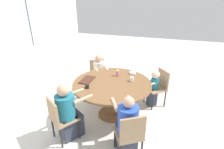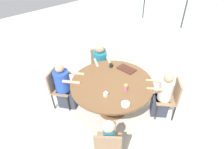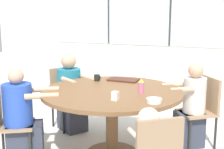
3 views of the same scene
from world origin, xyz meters
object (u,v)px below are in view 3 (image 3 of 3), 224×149
chair_for_woman_green_shirt (204,105)px  coffee_mug (97,78)px  person_woman_green_shirt (191,109)px  person_man_blue_shirt (71,96)px  milk_carton_small (115,96)px  chair_for_man_blue_shirt (65,92)px  bowl_white_shallow (154,101)px  person_man_teal_shirt (22,121)px  chair_for_man_teal_shirt (6,118)px  sippy_cup (141,86)px

chair_for_woman_green_shirt → coffee_mug: (-1.29, -0.32, 0.31)m
person_woman_green_shirt → person_man_blue_shirt: 1.65m
milk_carton_small → chair_for_man_blue_shirt: bearing=139.8°
person_woman_green_shirt → milk_carton_small: size_ratio=11.85×
person_man_blue_shirt → bowl_white_shallow: size_ratio=7.34×
person_man_teal_shirt → milk_carton_small: person_man_teal_shirt is taller
person_man_teal_shirt → chair_for_woman_green_shirt: bearing=92.8°
chair_for_man_teal_shirt → coffee_mug: 1.21m
chair_for_woman_green_shirt → sippy_cup: size_ratio=5.34×
chair_for_man_blue_shirt → person_man_teal_shirt: (0.13, -1.14, -0.04)m
bowl_white_shallow → milk_carton_small: bearing=-170.9°
milk_carton_small → chair_for_man_teal_shirt: bearing=-168.3°
chair_for_man_teal_shirt → sippy_cup: bearing=82.5°
chair_for_man_teal_shirt → person_man_teal_shirt: 0.17m
person_man_teal_shirt → coffee_mug: person_man_teal_shirt is taller
chair_for_man_blue_shirt → person_man_teal_shirt: bearing=39.1°
person_woman_green_shirt → chair_for_man_teal_shirt: bearing=87.2°
chair_for_man_blue_shirt → bowl_white_shallow: chair_for_man_blue_shirt is taller
person_man_blue_shirt → coffee_mug: 0.61m
chair_for_man_teal_shirt → person_man_blue_shirt: person_man_blue_shirt is taller
person_woman_green_shirt → milk_carton_small: 1.19m
chair_for_woman_green_shirt → sippy_cup: sippy_cup is taller
chair_for_man_teal_shirt → person_man_blue_shirt: (0.15, 1.14, -0.02)m
person_man_teal_shirt → milk_carton_small: 1.10m
chair_for_woman_green_shirt → person_woman_green_shirt: 0.17m
chair_for_man_blue_shirt → sippy_cup: bearing=96.7°
chair_for_man_blue_shirt → bowl_white_shallow: size_ratio=5.81×
chair_for_man_blue_shirt → chair_for_man_teal_shirt: size_ratio=1.00×
chair_for_man_teal_shirt → bowl_white_shallow: bearing=69.6°
person_man_blue_shirt → coffee_mug: (0.48, -0.16, 0.33)m
person_woman_green_shirt → bowl_white_shallow: bearing=128.4°
coffee_mug → bowl_white_shallow: coffee_mug is taller
chair_for_woman_green_shirt → person_man_teal_shirt: size_ratio=0.81×
person_woman_green_shirt → coffee_mug: 1.23m
coffee_mug → person_woman_green_shirt: bearing=10.8°
person_man_teal_shirt → bowl_white_shallow: bearing=67.2°
bowl_white_shallow → coffee_mug: bearing=143.6°
person_man_blue_shirt → milk_carton_small: (1.03, -0.90, 0.34)m
person_man_blue_shirt → chair_for_man_blue_shirt: bearing=-90.0°
chair_for_woman_green_shirt → chair_for_man_teal_shirt: size_ratio=1.00×
chair_for_woman_green_shirt → chair_for_man_teal_shirt: 2.33m
person_man_teal_shirt → bowl_white_shallow: person_man_teal_shirt is taller
coffee_mug → bowl_white_shallow: (0.92, -0.68, -0.02)m
chair_for_woman_green_shirt → chair_for_man_blue_shirt: same height
chair_for_woman_green_shirt → chair_for_man_blue_shirt: 1.92m
sippy_cup → bowl_white_shallow: size_ratio=1.09×
milk_carton_small → sippy_cup: bearing=65.5°
chair_for_woman_green_shirt → milk_carton_small: (-0.75, -1.06, 0.31)m
coffee_mug → milk_carton_small: milk_carton_small is taller
person_man_blue_shirt → person_woman_green_shirt: bearing=124.6°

